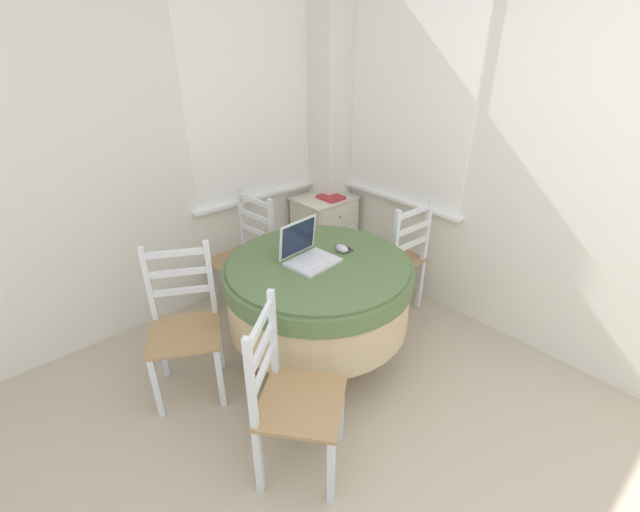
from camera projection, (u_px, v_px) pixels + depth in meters
corner_room_shell at (345, 157)px, 2.66m from camera, size 4.08×4.52×2.55m
round_dining_table at (318, 288)px, 2.68m from camera, size 1.16×1.16×0.73m
laptop at (308, 253)px, 2.58m from camera, size 0.31×0.28×0.25m
computer_mouse at (342, 249)px, 2.70m from camera, size 0.06×0.10×0.05m
cell_phone at (344, 248)px, 2.75m from camera, size 0.06×0.13×0.01m
dining_chair_near_back_window at (246, 257)px, 3.27m from camera, size 0.42×0.43×0.92m
dining_chair_near_right_window at (396, 259)px, 3.24m from camera, size 0.41×0.40×0.92m
dining_chair_camera_near at (292, 399)px, 2.00m from camera, size 0.56×0.56×0.92m
dining_chair_left_flank at (185, 327)px, 2.50m from camera, size 0.54×0.54×0.92m
corner_cabinet at (325, 232)px, 3.92m from camera, size 0.51×0.42×0.68m
book_on_cabinet at (331, 197)px, 3.72m from camera, size 0.17×0.20×0.02m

